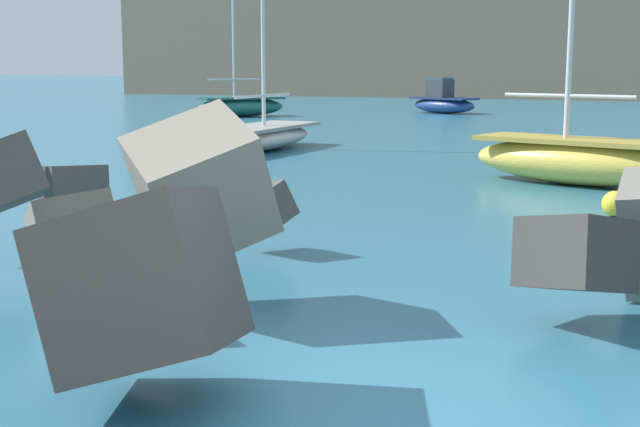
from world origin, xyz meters
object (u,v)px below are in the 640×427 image
boat_near_centre (581,158)px  boat_mid_right (443,102)px  boat_mid_left (258,136)px  boat_mid_centre (241,106)px  mooring_buoy_outer (615,204)px

boat_near_centre → boat_mid_right: boat_near_centre is taller
boat_mid_left → boat_mid_centre: (-8.92, 15.65, 0.11)m
boat_near_centre → mooring_buoy_outer: size_ratio=17.13×
boat_near_centre → boat_mid_centre: boat_near_centre is taller
boat_mid_right → mooring_buoy_outer: boat_mid_right is taller
boat_near_centre → boat_mid_right: (-10.25, 27.00, 0.04)m
boat_mid_centre → boat_mid_left: bearing=-60.3°
boat_mid_left → boat_mid_right: 22.77m
boat_near_centre → mooring_buoy_outer: 4.06m
boat_near_centre → mooring_buoy_outer: bearing=-75.5°
boat_mid_centre → boat_mid_right: boat_mid_centre is taller
boat_mid_left → mooring_buoy_outer: (10.88, -8.16, -0.22)m
boat_mid_centre → boat_mid_right: size_ratio=1.59×
boat_mid_centre → boat_mid_right: (8.53, 7.11, 0.06)m
boat_mid_left → boat_mid_right: boat_mid_left is taller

